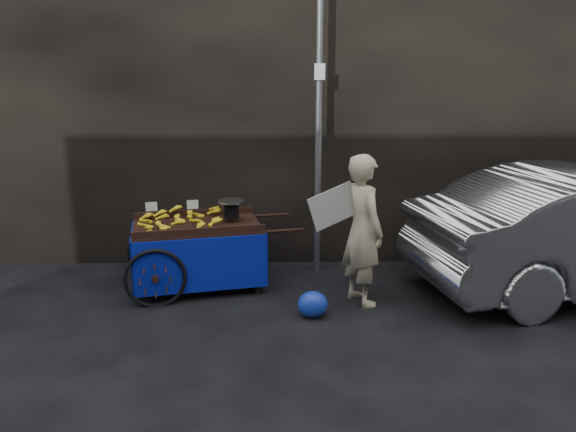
{
  "coord_description": "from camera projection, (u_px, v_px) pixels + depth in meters",
  "views": [
    {
      "loc": [
        -0.17,
        -5.3,
        2.42
      ],
      "look_at": [
        -0.07,
        0.5,
        0.91
      ],
      "focal_mm": 35.0,
      "sensor_mm": 36.0,
      "label": 1
    }
  ],
  "objects": [
    {
      "name": "ground",
      "position": [
        296.0,
        314.0,
        5.74
      ],
      "size": [
        80.0,
        80.0,
        0.0
      ],
      "primitive_type": "plane",
      "color": "black",
      "rests_on": "ground"
    },
    {
      "name": "building_wall",
      "position": [
        320.0,
        64.0,
        7.63
      ],
      "size": [
        13.5,
        2.0,
        5.0
      ],
      "color": "black",
      "rests_on": "ground"
    },
    {
      "name": "street_pole",
      "position": [
        319.0,
        107.0,
        6.49
      ],
      "size": [
        0.12,
        0.1,
        4.0
      ],
      "color": "slate",
      "rests_on": "ground"
    },
    {
      "name": "banana_cart",
      "position": [
        193.0,
        232.0,
        6.31
      ],
      "size": [
        2.09,
        1.26,
        1.06
      ],
      "rotation": [
        0.0,
        0.0,
        0.21
      ],
      "color": "black",
      "rests_on": "ground"
    },
    {
      "name": "vendor",
      "position": [
        362.0,
        230.0,
        5.84
      ],
      "size": [
        0.9,
        0.7,
        1.6
      ],
      "rotation": [
        0.0,
        0.0,
        2.04
      ],
      "color": "#C5B592",
      "rests_on": "ground"
    },
    {
      "name": "plastic_bag",
      "position": [
        313.0,
        304.0,
        5.63
      ],
      "size": [
        0.3,
        0.24,
        0.27
      ],
      "primitive_type": "ellipsoid",
      "color": "#1631AB",
      "rests_on": "ground"
    }
  ]
}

